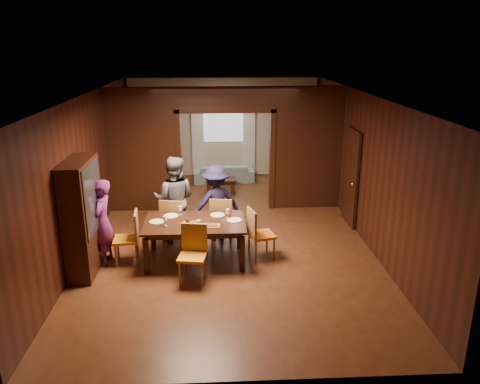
{
  "coord_description": "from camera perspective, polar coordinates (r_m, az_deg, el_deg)",
  "views": [
    {
      "loc": [
        -0.23,
        -9.11,
        3.88
      ],
      "look_at": [
        0.23,
        -0.4,
        1.05
      ],
      "focal_mm": 35.0,
      "sensor_mm": 36.0,
      "label": 1
    }
  ],
  "objects": [
    {
      "name": "hutch",
      "position": [
        8.46,
        -18.64,
        -2.92
      ],
      "size": [
        0.4,
        1.2,
        2.0
      ],
      "primitive_type": "cube",
      "color": "black",
      "rests_on": "floor"
    },
    {
      "name": "wineglass_right",
      "position": [
        8.61,
        -1.51,
        -2.65
      ],
      "size": [
        0.08,
        0.08,
        0.18
      ],
      "primitive_type": null,
      "color": "silver",
      "rests_on": "dining_table"
    },
    {
      "name": "dining_table",
      "position": [
        8.65,
        -5.45,
        -5.97
      ],
      "size": [
        1.82,
        1.13,
        0.76
      ],
      "primitive_type": "cube",
      "color": "black",
      "rests_on": "floor"
    },
    {
      "name": "platter_a",
      "position": [
        8.42,
        -5.93,
        -3.74
      ],
      "size": [
        0.3,
        0.2,
        0.04
      ],
      "primitive_type": "cube",
      "color": "gray",
      "rests_on": "dining_table"
    },
    {
      "name": "chair_right",
      "position": [
        8.68,
        2.65,
        -5.07
      ],
      "size": [
        0.54,
        0.54,
        0.97
      ],
      "primitive_type": null,
      "rotation": [
        0.0,
        0.0,
        1.84
      ],
      "color": "orange",
      "rests_on": "floor"
    },
    {
      "name": "plate_far_l",
      "position": [
        8.83,
        -8.38,
        -2.88
      ],
      "size": [
        0.27,
        0.27,
        0.01
      ],
      "primitive_type": "cylinder",
      "color": "white",
      "rests_on": "dining_table"
    },
    {
      "name": "plate_far_r",
      "position": [
        8.79,
        -2.75,
        -2.81
      ],
      "size": [
        0.27,
        0.27,
        0.01
      ],
      "primitive_type": "cylinder",
      "color": "silver",
      "rests_on": "dining_table"
    },
    {
      "name": "person_grey",
      "position": [
        9.37,
        -8.03,
        -0.91
      ],
      "size": [
        0.9,
        0.73,
        1.75
      ],
      "primitive_type": "imported",
      "rotation": [
        0.0,
        0.0,
        3.06
      ],
      "color": "#54555B",
      "rests_on": "floor"
    },
    {
      "name": "wineglass_left",
      "position": [
        8.37,
        -9.13,
        -3.5
      ],
      "size": [
        0.08,
        0.08,
        0.18
      ],
      "primitive_type": null,
      "color": "silver",
      "rests_on": "dining_table"
    },
    {
      "name": "chair_left",
      "position": [
        8.74,
        -13.73,
        -5.44
      ],
      "size": [
        0.48,
        0.48,
        0.97
      ],
      "primitive_type": null,
      "rotation": [
        0.0,
        0.0,
        -1.48
      ],
      "color": "orange",
      "rests_on": "floor"
    },
    {
      "name": "person_navy",
      "position": [
        9.4,
        -2.95,
        -1.33
      ],
      "size": [
        1.14,
        0.9,
        1.55
      ],
      "primitive_type": "imported",
      "rotation": [
        0.0,
        0.0,
        3.51
      ],
      "color": "#181637",
      "rests_on": "floor"
    },
    {
      "name": "condiment_jar",
      "position": [
        8.41,
        -6.39,
        -3.52
      ],
      "size": [
        0.08,
        0.08,
        0.11
      ],
      "primitive_type": null,
      "color": "#4D2212",
      "rests_on": "dining_table"
    },
    {
      "name": "floor",
      "position": [
        9.91,
        -1.47,
        -5.09
      ],
      "size": [
        9.0,
        9.0,
        0.0
      ],
      "primitive_type": "plane",
      "color": "#4D2615",
      "rests_on": "ground"
    },
    {
      "name": "window_far",
      "position": [
        13.73,
        -2.05,
        8.83
      ],
      "size": [
        1.2,
        0.03,
        1.3
      ],
      "primitive_type": "cube",
      "color": "silver",
      "rests_on": "back_wall"
    },
    {
      "name": "wineglass_far",
      "position": [
        8.83,
        -7.3,
        -2.24
      ],
      "size": [
        0.08,
        0.08,
        0.18
      ],
      "primitive_type": null,
      "color": "silver",
      "rests_on": "dining_table"
    },
    {
      "name": "curtain_left",
      "position": [
        13.77,
        -5.17,
        6.9
      ],
      "size": [
        0.35,
        0.06,
        2.4
      ],
      "primitive_type": "cube",
      "color": "white",
      "rests_on": "back_wall"
    },
    {
      "name": "room_walls",
      "position": [
        11.25,
        -1.8,
        5.78
      ],
      "size": [
        5.52,
        9.01,
        2.9
      ],
      "color": "black",
      "rests_on": "floor"
    },
    {
      "name": "plate_left",
      "position": [
        8.59,
        -10.1,
        -3.57
      ],
      "size": [
        0.27,
        0.27,
        0.01
      ],
      "primitive_type": "cylinder",
      "color": "silver",
      "rests_on": "dining_table"
    },
    {
      "name": "door_right",
      "position": [
        10.44,
        13.4,
        1.74
      ],
      "size": [
        0.06,
        0.9,
        2.1
      ],
      "primitive_type": "cube",
      "color": "black",
      "rests_on": "floor"
    },
    {
      "name": "coffee_table",
      "position": [
        12.44,
        -2.36,
        0.76
      ],
      "size": [
        0.8,
        0.5,
        0.4
      ],
      "primitive_type": "cube",
      "color": "black",
      "rests_on": "floor"
    },
    {
      "name": "tumbler",
      "position": [
        8.21,
        -5.07,
        -3.91
      ],
      "size": [
        0.07,
        0.07,
        0.14
      ],
      "primitive_type": "cylinder",
      "color": "silver",
      "rests_on": "dining_table"
    },
    {
      "name": "chair_far_l",
      "position": [
        9.36,
        -8.04,
        -3.48
      ],
      "size": [
        0.52,
        0.52,
        0.97
      ],
      "primitive_type": null,
      "rotation": [
        0.0,
        0.0,
        2.93
      ],
      "color": "orange",
      "rests_on": "floor"
    },
    {
      "name": "plate_near",
      "position": [
        8.22,
        -5.84,
        -4.4
      ],
      "size": [
        0.27,
        0.27,
        0.01
      ],
      "primitive_type": "cylinder",
      "color": "silver",
      "rests_on": "dining_table"
    },
    {
      "name": "sofa",
      "position": [
        13.46,
        -2.01,
        2.33
      ],
      "size": [
        1.77,
        0.78,
        0.5
      ],
      "primitive_type": "imported",
      "rotation": [
        0.0,
        0.0,
        3.2
      ],
      "color": "#80A3A7",
      "rests_on": "floor"
    },
    {
      "name": "person_purple",
      "position": [
        8.71,
        -16.43,
        -3.58
      ],
      "size": [
        0.42,
        0.6,
        1.58
      ],
      "primitive_type": "imported",
      "rotation": [
        0.0,
        0.0,
        -1.65
      ],
      "color": "#622265",
      "rests_on": "floor"
    },
    {
      "name": "serving_bowl",
      "position": [
        8.61,
        -4.9,
        -3.08
      ],
      "size": [
        0.29,
        0.29,
        0.07
      ],
      "primitive_type": "imported",
      "color": "black",
      "rests_on": "dining_table"
    },
    {
      "name": "curtain_right",
      "position": [
        13.8,
        1.11,
        6.99
      ],
      "size": [
        0.35,
        0.06,
        2.4
      ],
      "primitive_type": "cube",
      "color": "white",
      "rests_on": "back_wall"
    },
    {
      "name": "chair_near",
      "position": [
        7.88,
        -5.85,
        -7.65
      ],
      "size": [
        0.5,
        0.5,
        0.97
      ],
      "primitive_type": null,
      "rotation": [
        0.0,
        0.0,
        -0.16
      ],
      "color": "orange",
      "rests_on": "floor"
    },
    {
      "name": "plate_right",
      "position": [
        8.53,
        -0.69,
        -3.44
      ],
      "size": [
        0.27,
        0.27,
        0.01
      ],
      "primitive_type": "cylinder",
      "color": "silver",
      "rests_on": "dining_table"
    },
    {
      "name": "ceiling",
      "position": [
        9.17,
        -1.61,
        11.83
      ],
      "size": [
        5.5,
        9.0,
        0.02
      ],
      "primitive_type": "cube",
      "color": "silver",
      "rests_on": "room_walls"
    },
    {
      "name": "chair_far_r",
      "position": [
        9.36,
        -2.2,
        -3.32
      ],
      "size": [
        0.49,
        0.49,
        0.97
      ],
      "primitive_type": null,
      "rotation": [
        0.0,
        0.0,
        3.01
      ],
      "color": "#C75E12",
      "rests_on": "floor"
    },
    {
      "name": "platter_b",
      "position": [
        8.28,
        -3.54,
        -4.05
      ],
      "size": [
        0.3,
        0.2,
        0.04
      ],
      "primitive_type": "cube",
      "color": "gray",
      "rests_on": "dining_table"
    }
  ]
}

